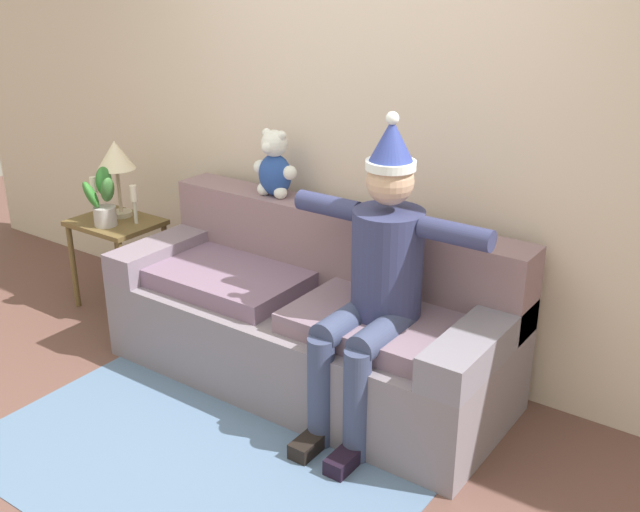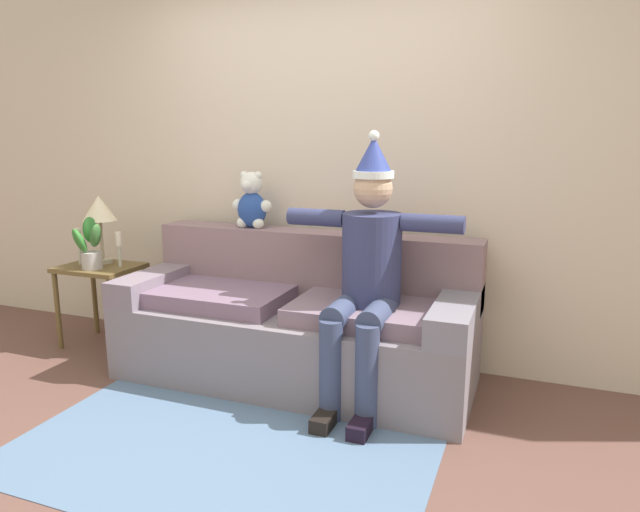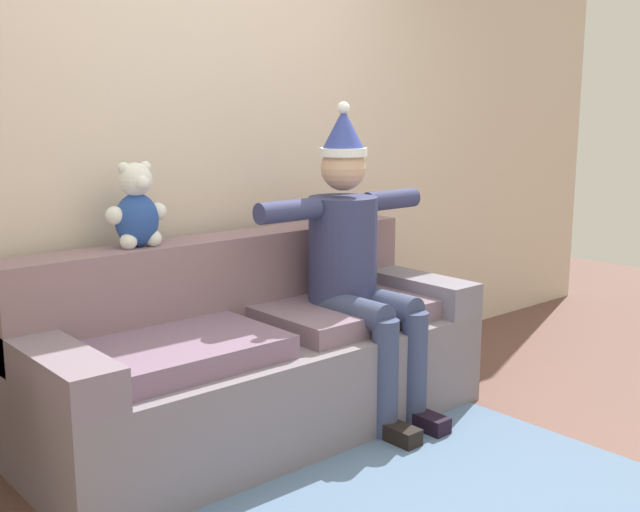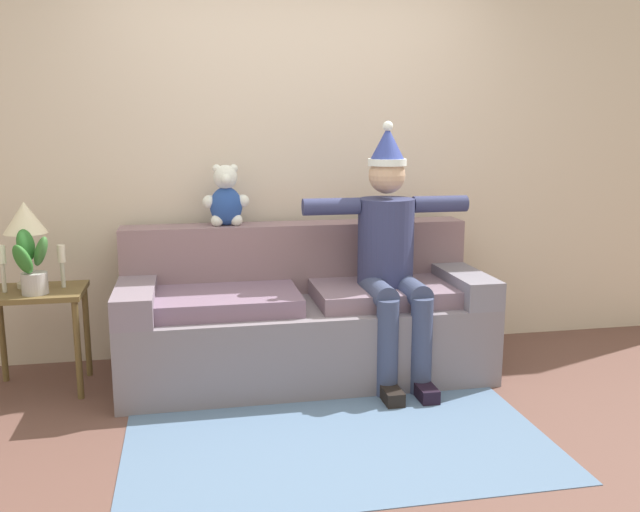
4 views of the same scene
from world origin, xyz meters
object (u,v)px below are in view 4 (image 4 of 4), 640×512
table_lamp (25,222)px  couch (304,317)px  candle_short (62,260)px  person_seated (390,250)px  side_table (36,308)px  candle_tall (2,262)px  potted_plant (32,265)px  teddy_bear (226,198)px

table_lamp → couch: bearing=-3.1°
candle_short → person_seated: bearing=-6.3°
couch → side_table: bearing=180.0°
person_seated → candle_tall: (-2.19, 0.15, -0.02)m
potted_plant → candle_short: bearing=45.2°
person_seated → candle_tall: person_seated is taller
potted_plant → candle_short: (0.13, 0.13, -0.00)m
side_table → candle_tall: size_ratio=2.24×
side_table → potted_plant: 0.28m
couch → candle_tall: (-1.70, -0.02, 0.42)m
person_seated → candle_tall: 2.20m
side_table → candle_short: bearing=14.8°
candle_tall → table_lamp: bearing=43.0°
side_table → candle_short: size_ratio=2.40×
side_table → table_lamp: table_lamp is taller
person_seated → candle_short: (-1.89, 0.21, -0.03)m
potted_plant → candle_short: 0.19m
couch → table_lamp: bearing=176.9°
person_seated → candle_short: person_seated is taller
teddy_bear → table_lamp: bearing=-171.6°
couch → candle_short: size_ratio=8.84×
side_table → couch: bearing=-0.0°
side_table → candle_tall: 0.31m
person_seated → side_table: person_seated is taller
side_table → candle_short: candle_short is taller
teddy_bear → couch: bearing=-30.2°
person_seated → teddy_bear: 1.07m
table_lamp → potted_plant: 0.29m
table_lamp → candle_short: (0.19, -0.05, -0.22)m
teddy_bear → side_table: (-1.11, -0.26, -0.58)m
couch → candle_tall: bearing=-179.4°
couch → table_lamp: (-1.59, 0.09, 0.62)m
person_seated → table_lamp: 2.11m
table_lamp → candle_tall: (-0.11, -0.11, -0.21)m
side_table → potted_plant: bearing=-79.1°
couch → table_lamp: table_lamp is taller
teddy_bear → candle_short: bearing=-167.3°
person_seated → teddy_bear: person_seated is taller
table_lamp → candle_short: table_lamp is taller
couch → side_table: 1.55m
candle_tall → person_seated: bearing=-3.9°
candle_tall → side_table: bearing=7.5°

